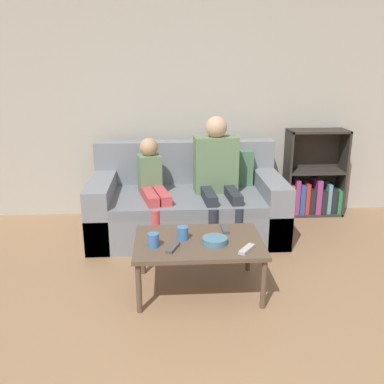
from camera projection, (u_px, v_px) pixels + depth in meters
wall_back at (186, 96)px, 4.55m from camera, size 12.00×0.06×2.60m
couch at (187, 205)px, 4.25m from camera, size 1.85×0.97×0.86m
bookshelf at (312, 184)px, 4.77m from camera, size 0.64×0.28×0.95m
coffee_table at (199, 245)px, 3.15m from camera, size 0.94×0.64×0.40m
person_adult at (217, 169)px, 4.07m from camera, size 0.43×0.68×1.17m
person_child at (153, 185)px, 4.01m from camera, size 0.35×0.69×0.96m
cup_near at (183, 233)px, 3.15m from camera, size 0.09×0.09×0.10m
cup_far at (153, 240)px, 3.03m from camera, size 0.08×0.08×0.10m
tv_remote_0 at (247, 249)px, 2.98m from camera, size 0.14×0.17×0.02m
tv_remote_1 at (225, 229)px, 3.33m from camera, size 0.05×0.17×0.02m
tv_remote_2 at (173, 248)px, 3.00m from camera, size 0.11×0.18×0.02m
snack_bowl at (215, 240)px, 3.09m from camera, size 0.18×0.18×0.05m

